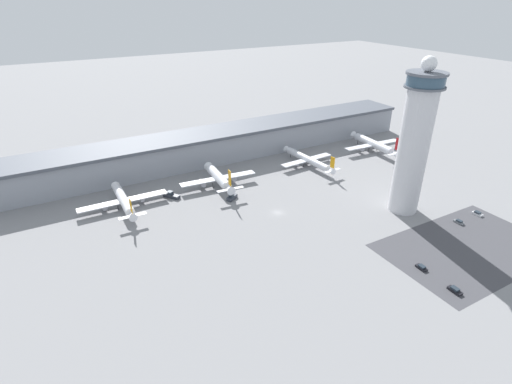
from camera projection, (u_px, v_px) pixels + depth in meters
The scene contains 14 objects.
ground_plane at pixel (278, 213), 172.12m from camera, with size 1000.00×1000.00×0.00m, color gray.
terminal_building at pixel (212, 146), 222.93m from camera, with size 254.60×25.00×16.48m.
control_tower at pixel (414, 142), 160.92m from camera, with size 15.42×15.42×64.43m.
parking_lot_surface at pixel (467, 248), 148.40m from camera, with size 64.00×40.00×0.01m, color #424247.
airplane_gate_alpha at pixel (124, 200), 173.66m from camera, with size 38.50×34.25×12.37m.
airplane_gate_bravo at pixel (219, 178), 192.85m from camera, with size 37.94×32.32×14.44m.
airplane_gate_charlie at pixel (308, 160), 216.62m from camera, with size 32.32×40.22×11.41m.
airplane_gate_delta at pixel (374, 144), 235.73m from camera, with size 38.13×39.11×13.96m.
service_truck_catering at pixel (232, 197), 182.65m from camera, with size 6.32×5.24×3.09m.
service_truck_fuel at pixel (171, 195), 184.38m from camera, with size 6.73×8.28×2.95m.
car_green_van at pixel (477, 214), 170.15m from camera, with size 2.02×4.39×1.49m.
car_maroon_suv at pixel (422, 268), 136.92m from camera, with size 2.03×4.20×1.36m.
car_red_hatchback at pixel (459, 222), 164.00m from camera, with size 1.83×4.17×1.41m.
car_blue_compact at pixel (455, 290), 126.45m from camera, with size 1.94×4.66×1.50m.
Camera 1 is at (-81.45, -126.07, 85.24)m, focal length 28.00 mm.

